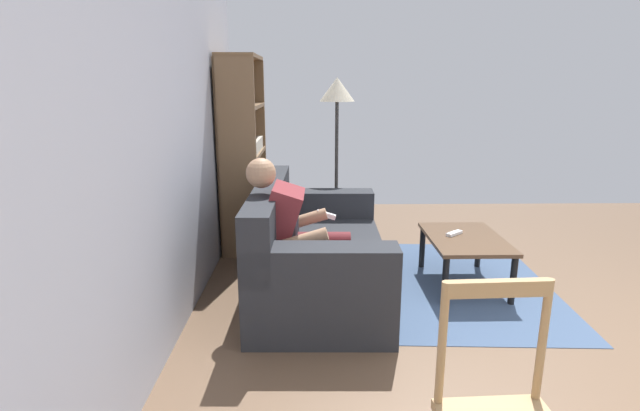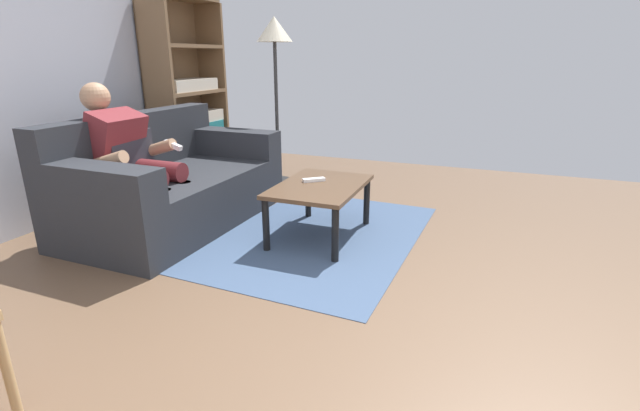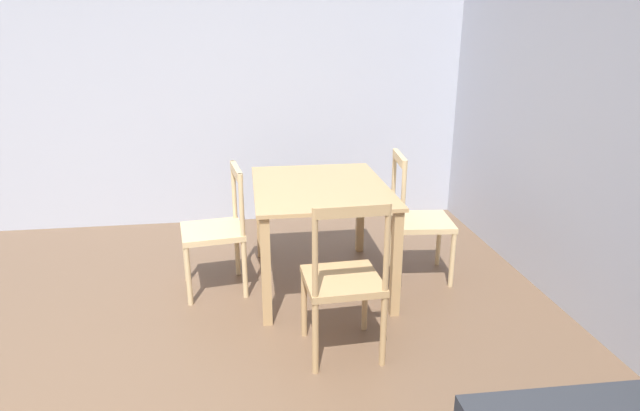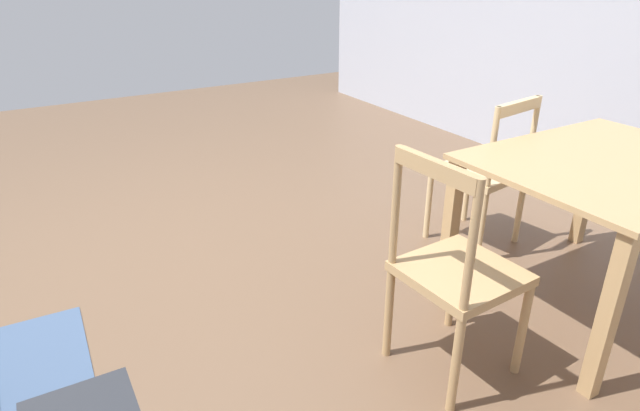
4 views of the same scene
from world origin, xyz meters
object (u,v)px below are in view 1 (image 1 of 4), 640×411
coffee_table (465,244)px  tv_remote (454,233)px  couch (312,254)px  bookshelf (243,173)px  floor_lamp (337,104)px  person_lounging (299,234)px

coffee_table → tv_remote: bearing=49.6°
couch → bookshelf: size_ratio=0.96×
couch → coffee_table: size_ratio=2.15×
tv_remote → bookshelf: 2.17m
bookshelf → floor_lamp: size_ratio=1.12×
couch → person_lounging: 0.41m
couch → person_lounging: person_lounging is taller
coffee_table → tv_remote: tv_remote is taller
coffee_table → tv_remote: size_ratio=4.98×
floor_lamp → bookshelf: bearing=101.4°
person_lounging → bookshelf: 1.66m
coffee_table → tv_remote: (0.06, 0.07, 0.07)m
couch → bookshelf: 1.49m
couch → coffee_table: couch is taller
coffee_table → bookshelf: size_ratio=0.45×
floor_lamp → coffee_table: bearing=-142.7°
bookshelf → person_lounging: bearing=-158.6°
tv_remote → bookshelf: bookshelf is taller
bookshelf → floor_lamp: (0.19, -0.96, 0.68)m
couch → coffee_table: bearing=-83.7°
couch → tv_remote: (0.20, -1.18, 0.10)m
couch → tv_remote: 1.21m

